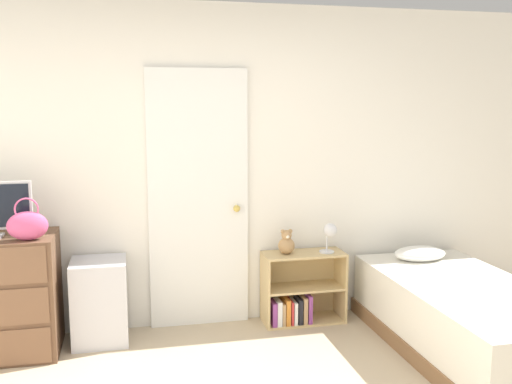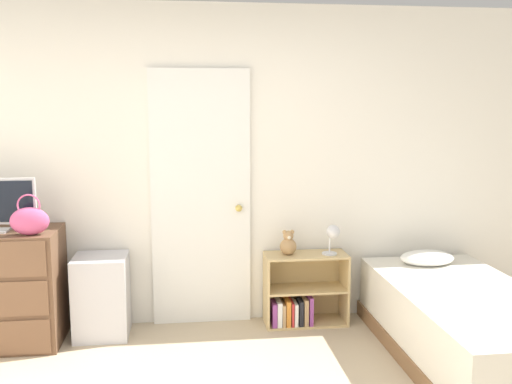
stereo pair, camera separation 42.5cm
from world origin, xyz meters
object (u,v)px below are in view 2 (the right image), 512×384
handbag (30,221)px  bed (467,326)px  dresser (5,288)px  storage_bin (102,296)px  desk_lamp (333,234)px  teddy_bear (288,244)px  bookshelf (300,296)px

handbag → bed: bearing=-10.1°
dresser → storage_bin: 0.70m
handbag → desk_lamp: size_ratio=1.20×
handbag → storage_bin: 0.82m
dresser → bed: 3.34m
storage_bin → desk_lamp: (1.81, 0.01, 0.43)m
dresser → desk_lamp: size_ratio=3.53×
teddy_bear → bed: teddy_bear is taller
storage_bin → bookshelf: 1.57m
handbag → bed: size_ratio=0.15×
dresser → teddy_bear: (2.15, 0.12, 0.24)m
dresser → handbag: handbag is taller
storage_bin → teddy_bear: teddy_bear is taller
dresser → storage_bin: (0.68, 0.07, -0.12)m
teddy_bear → bed: bearing=-36.2°
handbag → bed: handbag is taller
dresser → teddy_bear: 2.16m
handbag → teddy_bear: 1.94m
dresser → teddy_bear: size_ratio=4.24×
teddy_bear → desk_lamp: desk_lamp is taller
handbag → storage_bin: handbag is taller
storage_bin → bed: size_ratio=0.32×
dresser → bed: size_ratio=0.44×
bookshelf → teddy_bear: size_ratio=3.27×
dresser → handbag: (0.25, -0.16, 0.53)m
storage_bin → bookshelf: bearing=1.9°
dresser → bookshelf: dresser is taller
storage_bin → bed: (2.58, -0.77, -0.06)m
storage_bin → dresser: bearing=-173.9°
handbag → storage_bin: size_ratio=0.47×
bed → handbag: bearing=169.9°
dresser → teddy_bear: dresser is taller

